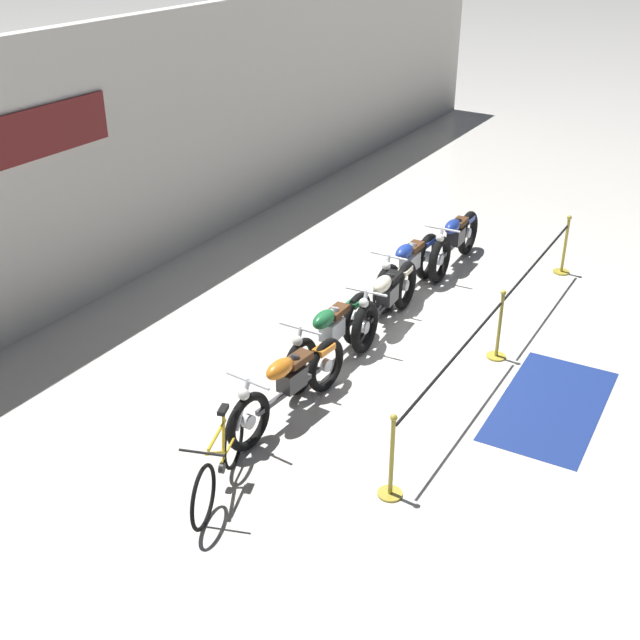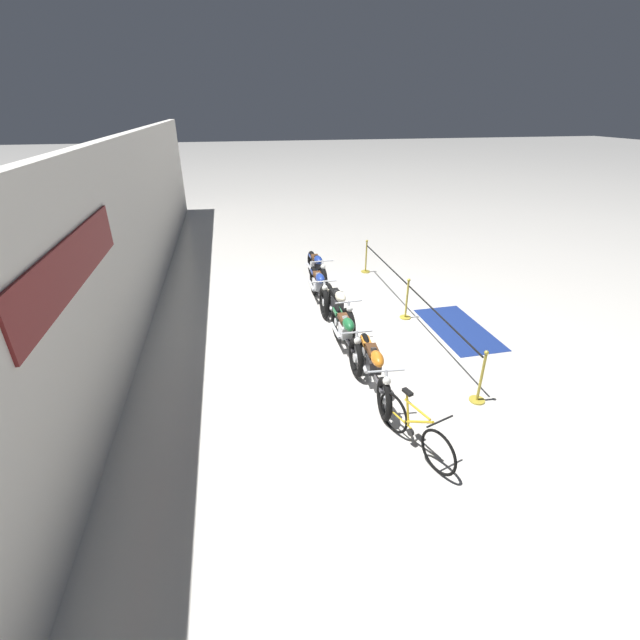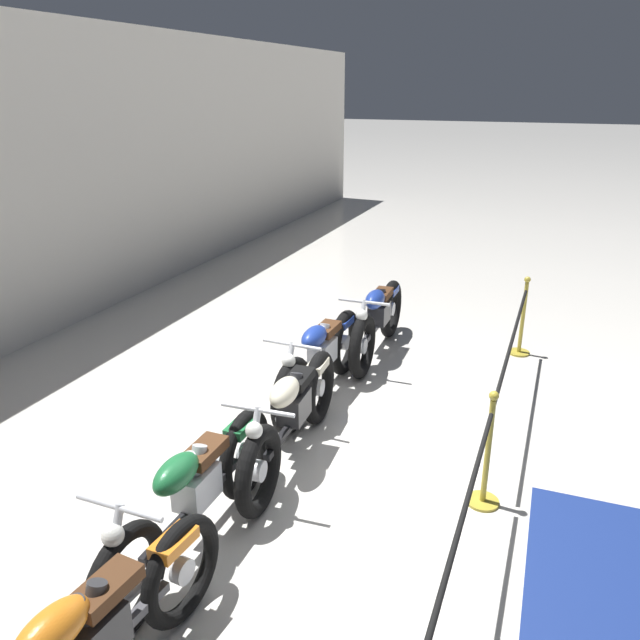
% 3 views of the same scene
% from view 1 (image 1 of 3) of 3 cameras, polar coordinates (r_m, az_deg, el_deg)
% --- Properties ---
extents(ground_plane, '(120.00, 120.00, 0.00)m').
position_cam_1_polar(ground_plane, '(12.02, 6.80, -1.16)').
color(ground_plane, silver).
extents(back_wall, '(28.00, 0.29, 4.20)m').
position_cam_1_polar(back_wall, '(13.86, -12.80, 11.72)').
color(back_wall, silver).
rests_on(back_wall, ground).
extents(motorcycle_orange_0, '(2.31, 0.62, 0.95)m').
position_cam_1_polar(motorcycle_orange_0, '(9.90, -2.24, -4.62)').
color(motorcycle_orange_0, black).
rests_on(motorcycle_orange_0, ground).
extents(motorcycle_green_1, '(2.35, 0.62, 0.97)m').
position_cam_1_polar(motorcycle_green_1, '(10.96, 0.70, -1.08)').
color(motorcycle_green_1, black).
rests_on(motorcycle_green_1, ground).
extents(motorcycle_cream_2, '(2.34, 0.62, 0.96)m').
position_cam_1_polar(motorcycle_cream_2, '(12.00, 4.70, 1.43)').
color(motorcycle_cream_2, black).
rests_on(motorcycle_cream_2, ground).
extents(motorcycle_blue_3, '(2.30, 0.62, 0.98)m').
position_cam_1_polar(motorcycle_blue_3, '(13.10, 6.27, 3.73)').
color(motorcycle_blue_3, black).
rests_on(motorcycle_blue_3, ground).
extents(motorcycle_blue_4, '(2.20, 0.62, 0.98)m').
position_cam_1_polar(motorcycle_blue_4, '(14.24, 9.53, 5.52)').
color(motorcycle_blue_4, black).
rests_on(motorcycle_blue_4, ground).
extents(bicycle, '(1.65, 0.66, 0.95)m').
position_cam_1_polar(bicycle, '(8.83, -7.18, -10.15)').
color(bicycle, black).
rests_on(bicycle, ground).
extents(stanchion_far_left, '(6.90, 0.28, 1.05)m').
position_cam_1_polar(stanchion_far_left, '(10.28, 10.44, -2.38)').
color(stanchion_far_left, gold).
rests_on(stanchion_far_left, ground).
extents(stanchion_mid_left, '(0.28, 0.28, 1.05)m').
position_cam_1_polar(stanchion_mid_left, '(11.51, 12.58, -1.05)').
color(stanchion_mid_left, gold).
rests_on(stanchion_mid_left, ground).
extents(stanchion_mid_right, '(0.28, 0.28, 1.05)m').
position_cam_1_polar(stanchion_mid_right, '(14.49, 16.95, 4.54)').
color(stanchion_mid_right, gold).
rests_on(stanchion_mid_right, ground).
extents(floor_banner, '(2.45, 1.29, 0.01)m').
position_cam_1_polar(floor_banner, '(10.78, 16.09, -5.82)').
color(floor_banner, navy).
rests_on(floor_banner, ground).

